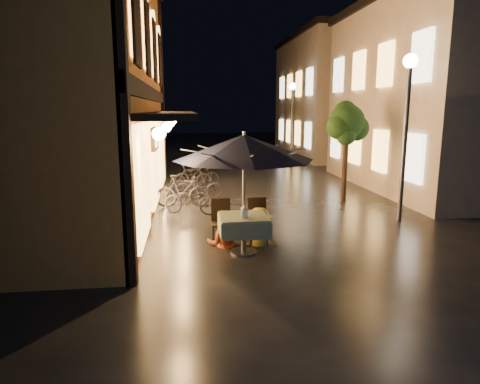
{
  "coord_description": "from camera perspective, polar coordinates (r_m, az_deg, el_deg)",
  "views": [
    {
      "loc": [
        -2.49,
        -8.32,
        2.88
      ],
      "look_at": [
        -1.4,
        0.55,
        1.15
      ],
      "focal_mm": 32.0,
      "sensor_mm": 36.0,
      "label": 1
    }
  ],
  "objects": [
    {
      "name": "bicycle_4",
      "position": [
        16.06,
        -5.78,
        2.18
      ],
      "size": [
        1.75,
        0.82,
        0.88
      ],
      "primitive_type": "imported",
      "rotation": [
        0.0,
        0.0,
        1.72
      ],
      "color": "black",
      "rests_on": "ground"
    },
    {
      "name": "patio_umbrella",
      "position": [
        8.37,
        0.5,
        5.94
      ],
      "size": [
        2.8,
        2.8,
        2.46
      ],
      "color": "#59595E",
      "rests_on": "ground"
    },
    {
      "name": "ground",
      "position": [
        9.15,
        9.26,
        -7.54
      ],
      "size": [
        90.0,
        90.0,
        0.0
      ],
      "primitive_type": "plane",
      "color": "black",
      "rests_on": "ground"
    },
    {
      "name": "cafe_chair_left",
      "position": [
        9.33,
        -2.55,
        -3.59
      ],
      "size": [
        0.42,
        0.42,
        0.97
      ],
      "color": "black",
      "rests_on": "ground"
    },
    {
      "name": "bicycle_0",
      "position": [
        11.98,
        -6.61,
        -1.03
      ],
      "size": [
        1.64,
        1.06,
        0.81
      ],
      "primitive_type": "imported",
      "rotation": [
        0.0,
        0.0,
        1.2
      ],
      "color": "black",
      "rests_on": "ground"
    },
    {
      "name": "cafe_chair_right",
      "position": [
        9.42,
        2.32,
        -3.44
      ],
      "size": [
        0.42,
        0.42,
        0.97
      ],
      "color": "black",
      "rests_on": "ground"
    },
    {
      "name": "streetlamp_far",
      "position": [
        22.98,
        6.95,
        10.99
      ],
      "size": [
        0.36,
        0.36,
        4.23
      ],
      "color": "#59595E",
      "rests_on": "ground"
    },
    {
      "name": "table_lantern",
      "position": [
        8.44,
        0.61,
        -2.48
      ],
      "size": [
        0.16,
        0.16,
        0.25
      ],
      "color": "white",
      "rests_on": "cafe_table"
    },
    {
      "name": "bicycle_1",
      "position": [
        12.84,
        -7.66,
        0.12
      ],
      "size": [
        1.62,
        0.48,
        0.97
      ],
      "primitive_type": "imported",
      "rotation": [
        0.0,
        0.0,
        1.55
      ],
      "color": "#222229",
      "rests_on": "ground"
    },
    {
      "name": "streetlamp_near",
      "position": [
        11.69,
        21.39,
        10.41
      ],
      "size": [
        0.36,
        0.36,
        4.23
      ],
      "color": "#59595E",
      "rests_on": "ground"
    },
    {
      "name": "person_yellow",
      "position": [
        9.16,
        2.63,
        -2.25
      ],
      "size": [
        1.08,
        0.71,
        1.58
      ],
      "primitive_type": "imported",
      "rotation": [
        0.0,
        0.0,
        3.01
      ],
      "color": "yellow",
      "rests_on": "ground"
    },
    {
      "name": "bicycle_2",
      "position": [
        14.01,
        -5.52,
        0.77
      ],
      "size": [
        1.62,
        0.72,
        0.82
      ],
      "primitive_type": "imported",
      "rotation": [
        0.0,
        0.0,
        1.46
      ],
      "color": "black",
      "rests_on": "ground"
    },
    {
      "name": "street_tree",
      "position": [
        13.74,
        14.09,
        8.73
      ],
      "size": [
        1.43,
        1.2,
        3.15
      ],
      "color": "black",
      "rests_on": "ground"
    },
    {
      "name": "east_building_near",
      "position": [
        17.87,
        27.55,
        11.46
      ],
      "size": [
        7.3,
        9.3,
        6.8
      ],
      "color": "#BCAE96",
      "rests_on": "ground"
    },
    {
      "name": "west_building",
      "position": [
        12.76,
        -22.34,
        13.91
      ],
      "size": [
        5.9,
        11.4,
        7.4
      ],
      "color": "#C97A34",
      "rests_on": "ground"
    },
    {
      "name": "east_building_far",
      "position": [
        28.16,
        14.09,
        12.24
      ],
      "size": [
        7.3,
        10.3,
        7.3
      ],
      "color": "#BCAE96",
      "rests_on": "ground"
    },
    {
      "name": "person_orange",
      "position": [
        9.12,
        -2.26,
        -2.57
      ],
      "size": [
        0.77,
        0.63,
        1.5
      ],
      "primitive_type": "imported",
      "rotation": [
        0.0,
        0.0,
        3.05
      ],
      "color": "#C14D27",
      "rests_on": "ground"
    },
    {
      "name": "cafe_table",
      "position": [
        8.65,
        0.49,
        -4.42
      ],
      "size": [
        0.99,
        0.99,
        0.78
      ],
      "color": "#59595E",
      "rests_on": "ground"
    },
    {
      "name": "bicycle_3",
      "position": [
        15.38,
        -6.55,
        1.91
      ],
      "size": [
        1.64,
        0.97,
        0.95
      ],
      "primitive_type": "imported",
      "rotation": [
        0.0,
        0.0,
        1.93
      ],
      "color": "#222229",
      "rests_on": "ground"
    }
  ]
}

